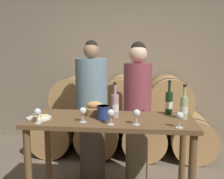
% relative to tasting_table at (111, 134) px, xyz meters
% --- Properties ---
extents(stone_wall_back, '(10.00, 0.12, 3.20)m').
position_rel_tasting_table_xyz_m(stone_wall_back, '(0.00, 2.12, 0.82)').
color(stone_wall_back, gray).
rests_on(stone_wall_back, ground_plane).
extents(barrel_stack, '(2.67, 0.93, 1.19)m').
position_rel_tasting_table_xyz_m(barrel_stack, '(0.00, 1.54, -0.23)').
color(barrel_stack, tan).
rests_on(barrel_stack, ground_plane).
extents(tasting_table, '(1.53, 0.62, 0.93)m').
position_rel_tasting_table_xyz_m(tasting_table, '(0.00, 0.00, 0.00)').
color(tasting_table, brown).
rests_on(tasting_table, ground_plane).
extents(person_left, '(0.37, 0.37, 1.67)m').
position_rel_tasting_table_xyz_m(person_left, '(-0.29, 0.64, 0.06)').
color(person_left, '#4C4238').
rests_on(person_left, ground_plane).
extents(person_right, '(0.32, 0.32, 1.65)m').
position_rel_tasting_table_xyz_m(person_right, '(0.24, 0.64, 0.07)').
color(person_right, '#756651').
rests_on(person_right, ground_plane).
extents(wine_bottle_red, '(0.07, 0.07, 0.33)m').
position_rel_tasting_table_xyz_m(wine_bottle_red, '(0.55, 0.23, 0.26)').
color(wine_bottle_red, '#193819').
rests_on(wine_bottle_red, tasting_table).
extents(wine_bottle_white, '(0.07, 0.07, 0.32)m').
position_rel_tasting_table_xyz_m(wine_bottle_white, '(0.67, 0.05, 0.26)').
color(wine_bottle_white, '#ADBC7F').
rests_on(wine_bottle_white, tasting_table).
extents(wine_bottle_rose, '(0.07, 0.07, 0.33)m').
position_rel_tasting_table_xyz_m(wine_bottle_rose, '(0.04, 0.04, 0.26)').
color(wine_bottle_rose, '#BC8E93').
rests_on(wine_bottle_rose, tasting_table).
extents(blue_crock, '(0.12, 0.12, 0.13)m').
position_rel_tasting_table_xyz_m(blue_crock, '(-0.06, -0.05, 0.22)').
color(blue_crock, navy).
rests_on(blue_crock, tasting_table).
extents(bread_basket, '(0.21, 0.21, 0.13)m').
position_rel_tasting_table_xyz_m(bread_basket, '(-0.17, 0.12, 0.20)').
color(bread_basket, olive).
rests_on(bread_basket, tasting_table).
extents(cheese_plate, '(0.23, 0.23, 0.04)m').
position_rel_tasting_table_xyz_m(cheese_plate, '(-0.65, -0.09, 0.16)').
color(cheese_plate, white).
rests_on(cheese_plate, tasting_table).
extents(wine_glass_far_left, '(0.06, 0.06, 0.13)m').
position_rel_tasting_table_xyz_m(wine_glass_far_left, '(-0.60, -0.24, 0.24)').
color(wine_glass_far_left, white).
rests_on(wine_glass_far_left, tasting_table).
extents(wine_glass_left, '(0.06, 0.06, 0.13)m').
position_rel_tasting_table_xyz_m(wine_glass_left, '(-0.23, -0.16, 0.24)').
color(wine_glass_left, white).
rests_on(wine_glass_left, tasting_table).
extents(wine_glass_center, '(0.06, 0.06, 0.13)m').
position_rel_tasting_table_xyz_m(wine_glass_center, '(0.03, -0.21, 0.24)').
color(wine_glass_center, white).
rests_on(wine_glass_center, tasting_table).
extents(wine_glass_right, '(0.06, 0.06, 0.13)m').
position_rel_tasting_table_xyz_m(wine_glass_right, '(0.24, -0.19, 0.24)').
color(wine_glass_right, white).
rests_on(wine_glass_right, tasting_table).
extents(wine_glass_far_right, '(0.06, 0.06, 0.13)m').
position_rel_tasting_table_xyz_m(wine_glass_far_right, '(0.59, -0.24, 0.24)').
color(wine_glass_far_right, white).
rests_on(wine_glass_far_right, tasting_table).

